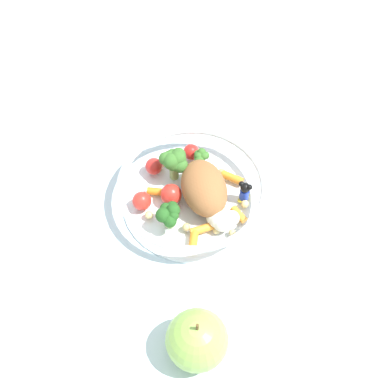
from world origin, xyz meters
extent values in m
plane|color=silver|center=(0.00, 0.00, 0.00)|extent=(2.40, 2.40, 0.00)
cylinder|color=white|center=(-0.01, 0.01, 0.00)|extent=(0.21, 0.21, 0.01)
torus|color=white|center=(-0.01, 0.01, 0.04)|extent=(0.22, 0.22, 0.01)
ellipsoid|color=#935B33|center=(0.00, 0.02, 0.04)|extent=(0.12, 0.11, 0.06)
cylinder|color=#8EB766|center=(-0.06, 0.02, 0.02)|extent=(0.01, 0.01, 0.03)
sphere|color=#386B28|center=(-0.05, 0.02, 0.05)|extent=(0.02, 0.02, 0.02)
sphere|color=#386B28|center=(-0.06, 0.03, 0.05)|extent=(0.03, 0.03, 0.03)
sphere|color=#386B28|center=(-0.06, 0.03, 0.05)|extent=(0.02, 0.02, 0.02)
sphere|color=#386B28|center=(-0.07, 0.03, 0.05)|extent=(0.02, 0.02, 0.02)
sphere|color=#386B28|center=(-0.07, 0.02, 0.05)|extent=(0.02, 0.02, 0.02)
sphere|color=#386B28|center=(-0.07, 0.01, 0.05)|extent=(0.02, 0.02, 0.02)
sphere|color=#386B28|center=(-0.06, 0.02, 0.05)|extent=(0.02, 0.02, 0.02)
sphere|color=#386B28|center=(-0.06, 0.02, 0.05)|extent=(0.02, 0.02, 0.02)
cylinder|color=#8EB766|center=(-0.01, -0.04, 0.02)|extent=(0.02, 0.02, 0.02)
sphere|color=#23561E|center=(0.00, -0.05, 0.04)|extent=(0.02, 0.02, 0.02)
sphere|color=#23561E|center=(-0.01, -0.04, 0.04)|extent=(0.02, 0.02, 0.02)
sphere|color=#23561E|center=(-0.01, -0.03, 0.04)|extent=(0.02, 0.02, 0.02)
sphere|color=#23561E|center=(-0.02, -0.04, 0.04)|extent=(0.02, 0.02, 0.02)
sphere|color=#23561E|center=(-0.01, -0.05, 0.04)|extent=(0.02, 0.02, 0.02)
sphere|color=#23561E|center=(-0.01, -0.05, 0.04)|extent=(0.02, 0.02, 0.02)
sphere|color=#23561E|center=(0.00, -0.05, 0.04)|extent=(0.02, 0.02, 0.02)
cylinder|color=#7FAD5B|center=(-0.04, 0.06, 0.02)|extent=(0.01, 0.01, 0.02)
sphere|color=#386B28|center=(-0.04, 0.06, 0.04)|extent=(0.01, 0.01, 0.01)
sphere|color=#386B28|center=(-0.04, 0.07, 0.03)|extent=(0.01, 0.01, 0.01)
sphere|color=#386B28|center=(-0.04, 0.07, 0.04)|extent=(0.01, 0.01, 0.01)
sphere|color=#386B28|center=(-0.05, 0.07, 0.03)|extent=(0.01, 0.01, 0.01)
sphere|color=#386B28|center=(-0.04, 0.06, 0.04)|extent=(0.01, 0.01, 0.01)
sphere|color=#386B28|center=(-0.04, 0.06, 0.03)|extent=(0.02, 0.02, 0.02)
sphere|color=silver|center=(0.05, 0.01, 0.02)|extent=(0.03, 0.03, 0.03)
sphere|color=silver|center=(0.06, 0.02, 0.02)|extent=(0.02, 0.02, 0.02)
sphere|color=silver|center=(0.05, 0.01, 0.02)|extent=(0.02, 0.02, 0.02)
sphere|color=silver|center=(0.04, 0.01, 0.02)|extent=(0.02, 0.02, 0.02)
sphere|color=silver|center=(0.04, 0.00, 0.02)|extent=(0.03, 0.03, 0.03)
sphere|color=silver|center=(0.04, 0.00, 0.02)|extent=(0.03, 0.03, 0.03)
sphere|color=silver|center=(0.05, 0.00, 0.02)|extent=(0.03, 0.03, 0.03)
cube|color=yellow|center=(0.05, 0.06, 0.01)|extent=(0.02, 0.02, 0.00)
cylinder|color=#1933B2|center=(0.05, 0.06, 0.02)|extent=(0.02, 0.02, 0.02)
sphere|color=black|center=(0.05, 0.06, 0.04)|extent=(0.01, 0.01, 0.01)
sphere|color=black|center=(0.04, 0.06, 0.04)|extent=(0.01, 0.01, 0.01)
sphere|color=black|center=(0.05, 0.06, 0.04)|extent=(0.01, 0.01, 0.01)
cylinder|color=orange|center=(-0.06, -0.02, 0.01)|extent=(0.03, 0.03, 0.01)
cylinder|color=orange|center=(0.04, -0.05, 0.01)|extent=(0.03, 0.03, 0.01)
cylinder|color=orange|center=(0.01, 0.07, 0.01)|extent=(0.04, 0.02, 0.01)
cylinder|color=orange|center=(0.06, 0.03, 0.01)|extent=(0.03, 0.02, 0.01)
cylinder|color=orange|center=(0.03, -0.02, 0.01)|extent=(0.03, 0.03, 0.01)
sphere|color=red|center=(-0.07, 0.07, 0.02)|extent=(0.03, 0.03, 0.03)
sphere|color=red|center=(-0.06, -0.05, 0.02)|extent=(0.03, 0.03, 0.03)
sphere|color=red|center=(-0.09, 0.01, 0.02)|extent=(0.03, 0.03, 0.03)
sphere|color=red|center=(-0.03, -0.01, 0.02)|extent=(0.03, 0.03, 0.03)
sphere|color=tan|center=(0.05, -0.01, 0.01)|extent=(0.01, 0.01, 0.01)
sphere|color=#D1B775|center=(0.05, 0.05, 0.01)|extent=(0.01, 0.01, 0.01)
sphere|color=tan|center=(0.07, 0.00, 0.01)|extent=(0.01, 0.01, 0.01)
sphere|color=tan|center=(-0.01, 0.07, 0.01)|extent=(0.01, 0.01, 0.01)
sphere|color=tan|center=(-0.02, -0.02, 0.01)|extent=(0.01, 0.01, 0.01)
sphere|color=#D1B775|center=(-0.09, 0.02, 0.01)|extent=(0.01, 0.01, 0.01)
sphere|color=#D1B775|center=(-0.04, -0.06, 0.01)|extent=(0.01, 0.01, 0.01)
sphere|color=tan|center=(0.01, -0.04, 0.01)|extent=(0.01, 0.01, 0.01)
sphere|color=#D1B775|center=(-0.02, 0.07, 0.01)|extent=(0.01, 0.01, 0.01)
sphere|color=#8CB74C|center=(0.14, -0.16, 0.04)|extent=(0.08, 0.08, 0.08)
cylinder|color=brown|center=(0.14, -0.16, 0.08)|extent=(0.00, 0.00, 0.01)
camera|label=1|loc=(0.27, -0.33, 0.67)|focal=50.18mm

